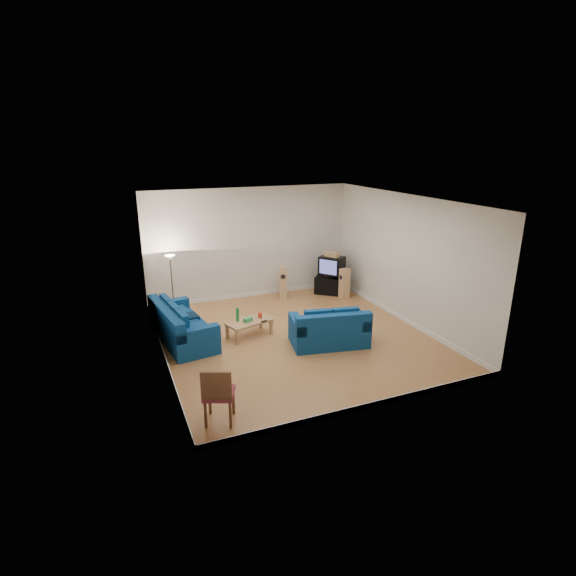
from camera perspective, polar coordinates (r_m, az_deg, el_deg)
name	(u,v)px	position (r m, az deg, el deg)	size (l,w,h in m)	color
room	(295,274)	(10.12, 0.87, 1.74)	(6.01, 6.51, 3.21)	#955A2E
sofa_three_seat	(180,328)	(10.63, -13.54, -4.96)	(1.28, 2.36, 0.87)	navy
sofa_loveseat	(330,332)	(10.19, 5.30, -5.53)	(1.84, 1.26, 0.85)	navy
coffee_table	(249,323)	(10.62, -4.94, -4.45)	(1.17, 0.81, 0.39)	tan
bottle	(238,315)	(10.56, -6.43, -3.38)	(0.07, 0.07, 0.32)	#197233
tissue_box	(248,320)	(10.56, -5.11, -4.02)	(0.22, 0.12, 0.09)	green
red_canister	(260,315)	(10.73, -3.57, -3.48)	(0.10, 0.10, 0.14)	red
remote	(264,321)	(10.54, -3.07, -4.23)	(0.15, 0.05, 0.02)	black
tv_stand	(330,285)	(13.64, 5.30, 0.35)	(0.85, 0.47, 0.52)	black
av_receiver	(330,275)	(13.58, 5.31, 1.64)	(0.44, 0.36, 0.10)	black
television	(332,265)	(13.46, 5.58, 2.89)	(0.81, 0.85, 0.53)	black
centre_speaker	(332,254)	(13.37, 5.58, 4.30)	(0.44, 0.18, 0.16)	tan
speaker_left	(283,283)	(13.11, -0.65, 0.68)	(0.30, 0.34, 0.95)	tan
speaker_right	(344,284)	(13.21, 7.17, 0.56)	(0.29, 0.23, 0.90)	tan
floor_lamp	(171,266)	(12.11, -14.69, 2.76)	(0.27, 0.27, 1.59)	black
dining_chair	(218,393)	(7.45, -8.86, -13.02)	(0.63, 0.63, 1.01)	brown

